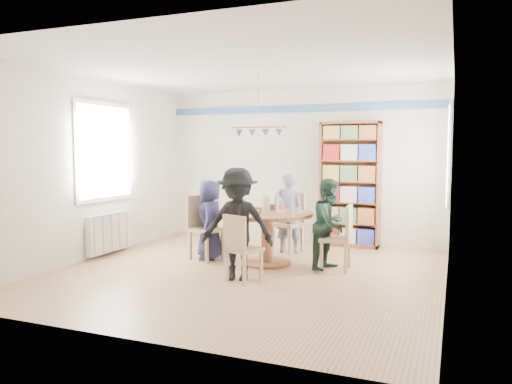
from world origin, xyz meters
The scene contains 14 objects.
ground centered at (0.00, 0.00, 0.00)m, with size 5.00×5.00×0.00m, color tan.
room_shell centered at (-0.26, 0.87, 1.65)m, with size 5.00×5.00×5.00m.
radiator centered at (-2.42, 0.30, 0.35)m, with size 0.12×1.00×0.60m.
dining_table centered at (0.09, 0.59, 0.56)m, with size 1.30×1.30×0.75m.
chair_left centered at (-0.93, 0.57, 0.52)m, with size 0.52×0.52×0.95m.
chair_right centered at (1.15, 0.62, 0.49)m, with size 0.42×0.42×0.90m.
chair_far centered at (0.12, 1.58, 0.52)m, with size 0.52×0.52×0.95m.
chair_near centered at (0.12, -0.44, 0.46)m, with size 0.48×0.48×0.84m.
person_left centered at (-0.82, 0.59, 0.59)m, with size 0.58×0.38×1.19m, color #191A38.
person_right centered at (0.99, 0.63, 0.62)m, with size 0.60×0.47×1.24m, color #183026.
person_far centered at (0.13, 1.47, 0.64)m, with size 0.47×0.31×1.28m, color gray.
person_near centered at (0.05, -0.35, 0.71)m, with size 0.91×0.53×1.41m, color black.
bookshelf centered at (0.92, 2.34, 1.03)m, with size 1.00×0.30×2.09m.
tableware centered at (0.07, 0.61, 0.81)m, with size 1.04×1.04×0.27m.
Camera 1 is at (2.56, -5.99, 1.65)m, focal length 35.00 mm.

